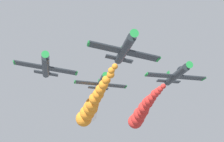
# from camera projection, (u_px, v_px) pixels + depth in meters

# --- Properties ---
(airplane_lead) EXTENTS (9.48, 10.35, 2.86)m
(airplane_lead) POSITION_uv_depth(u_px,v_px,m) (125.00, 49.00, 46.49)
(airplane_lead) COLOR #23282D
(smoke_trail_lead) EXTENTS (4.67, 25.17, 6.32)m
(smoke_trail_lead) POSITION_uv_depth(u_px,v_px,m) (91.00, 107.00, 69.40)
(smoke_trail_lead) COLOR orange
(airplane_left_inner) EXTENTS (9.57, 10.35, 2.33)m
(airplane_left_inner) POSITION_uv_depth(u_px,v_px,m) (177.00, 75.00, 56.60)
(airplane_left_inner) COLOR #23282D
(smoke_trail_left_inner) EXTENTS (3.26, 20.80, 5.52)m
(smoke_trail_left_inner) POSITION_uv_depth(u_px,v_px,m) (141.00, 113.00, 75.89)
(smoke_trail_left_inner) COLOR red
(airplane_right_inner) EXTENTS (9.52, 10.35, 2.68)m
(airplane_right_inner) POSITION_uv_depth(u_px,v_px,m) (46.00, 66.00, 54.02)
(airplane_right_inner) COLOR #23282D
(airplane_left_outer) EXTENTS (9.56, 10.35, 2.35)m
(airplane_left_outer) POSITION_uv_depth(u_px,v_px,m) (101.00, 83.00, 65.75)
(airplane_left_outer) COLOR #23282D
(smoke_trail_left_outer) EXTENTS (2.94, 19.35, 3.93)m
(smoke_trail_left_outer) POSITION_uv_depth(u_px,v_px,m) (92.00, 110.00, 84.66)
(smoke_trail_left_outer) COLOR white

